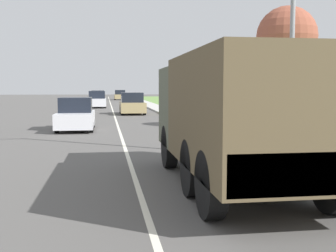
{
  "coord_description": "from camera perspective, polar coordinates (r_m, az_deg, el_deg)",
  "views": [
    {
      "loc": [
        -0.65,
        2.46,
        2.1
      ],
      "look_at": [
        0.81,
        12.3,
        1.19
      ],
      "focal_mm": 45.0,
      "sensor_mm": 36.0,
      "label": 1
    }
  ],
  "objects": [
    {
      "name": "ground_plane",
      "position": [
        37.61,
        -7.46,
        2.0
      ],
      "size": [
        180.0,
        180.0,
        0.0
      ],
      "primitive_type": "plane",
      "color": "#565451"
    },
    {
      "name": "lane_centre_stripe",
      "position": [
        37.61,
        -7.46,
        2.0
      ],
      "size": [
        0.12,
        120.0,
        0.0
      ],
      "color": "silver",
      "rests_on": "ground"
    },
    {
      "name": "sidewalk_right",
      "position": [
        37.95,
        -0.65,
        2.16
      ],
      "size": [
        1.8,
        120.0,
        0.12
      ],
      "color": "beige",
      "rests_on": "ground"
    },
    {
      "name": "grass_strip_right",
      "position": [
        38.8,
        5.81,
        2.13
      ],
      "size": [
        7.0,
        120.0,
        0.02
      ],
      "color": "#6B9347",
      "rests_on": "ground"
    },
    {
      "name": "military_truck",
      "position": [
        8.89,
        9.12,
        1.78
      ],
      "size": [
        2.38,
        6.59,
        2.74
      ],
      "color": "#474C38",
      "rests_on": "ground"
    },
    {
      "name": "car_nearest_ahead",
      "position": [
        21.29,
        -12.37,
        1.41
      ],
      "size": [
        1.76,
        4.09,
        1.61
      ],
      "color": "silver",
      "rests_on": "ground"
    },
    {
      "name": "car_second_ahead",
      "position": [
        33.33,
        -4.87,
        2.91
      ],
      "size": [
        1.9,
        4.07,
        1.69
      ],
      "color": "tan",
      "rests_on": "ground"
    },
    {
      "name": "car_third_ahead",
      "position": [
        44.68,
        -9.58,
        3.47
      ],
      "size": [
        1.87,
        4.53,
        1.73
      ],
      "color": "silver",
      "rests_on": "ground"
    },
    {
      "name": "car_fourth_ahead",
      "position": [
        56.28,
        -9.48,
        3.81
      ],
      "size": [
        1.81,
        4.29,
        1.7
      ],
      "color": "silver",
      "rests_on": "ground"
    },
    {
      "name": "car_farthest_ahead",
      "position": [
        72.29,
        -6.52,
        4.14
      ],
      "size": [
        1.92,
        3.94,
        1.66
      ],
      "color": "tan",
      "rests_on": "ground"
    },
    {
      "name": "tree_mid_right",
      "position": [
        22.11,
        15.78,
        11.43
      ],
      "size": [
        2.98,
        2.98,
        6.09
      ],
      "color": "#4C3D2D",
      "rests_on": "grass_strip_right"
    },
    {
      "name": "utility_box",
      "position": [
        16.0,
        16.95,
        -1.19
      ],
      "size": [
        0.55,
        0.45,
        0.7
      ],
      "color": "#3D7042",
      "rests_on": "grass_strip_right"
    }
  ]
}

